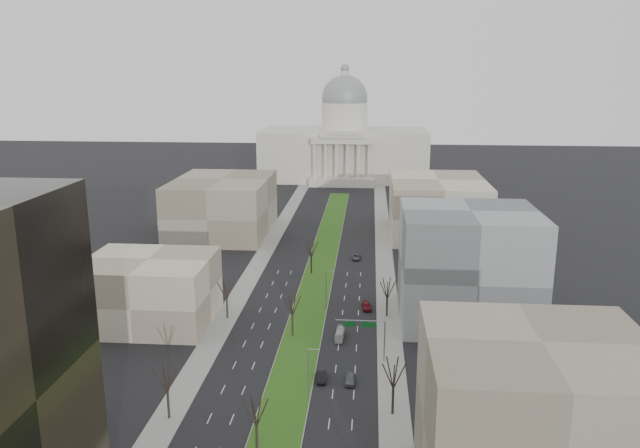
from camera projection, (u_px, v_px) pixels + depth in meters
The scene contains 25 objects.
ground at pixel (319, 274), 164.43m from camera, with size 600.00×600.00×0.00m, color black.
median at pixel (319, 275), 163.43m from camera, with size 8.00×222.03×0.20m.
sidewalk_left at pixel (233, 306), 141.60m from camera, with size 5.00×330.00×0.15m, color gray.
sidewalk_right at pixel (388, 311), 138.84m from camera, with size 5.00×330.00×0.15m, color gray.
capitol at pixel (344, 146), 305.24m from camera, with size 80.00×46.00×55.00m.
building_beige_left at pixel (149, 291), 131.49m from camera, with size 26.00×22.00×14.00m, color tan.
building_tan_right at pixel (534, 427), 74.04m from camera, with size 26.00×24.00×22.00m, color gray.
building_grey_right at pixel (468, 266), 131.78m from camera, with size 28.00×26.00×24.00m, color slate.
building_far_left at pixel (222, 206), 203.73m from camera, with size 30.00×40.00×18.00m, color gray.
building_far_right at pixel (437, 207), 203.05m from camera, with size 30.00×40.00×18.00m, color tan.
tree_left_mid at pixel (167, 377), 94.44m from camera, with size 5.40×5.40×9.72m.
tree_left_far at pixel (226, 289), 133.18m from camera, with size 5.28×5.28×9.50m.
tree_right_mid at pixel (394, 372), 95.56m from camera, with size 5.52×5.52×9.94m.
tree_right_far at pixel (387, 288), 134.41m from camera, with size 5.04×5.04×9.07m.
tree_median_a at pixel (256, 409), 85.50m from camera, with size 5.40×5.40×9.72m.
tree_median_b at pixel (292, 304), 124.20m from camera, with size 5.40×5.40×9.72m.
tree_median_c at pixel (311, 248), 162.91m from camera, with size 5.40×5.40×9.72m.
streetlamp_median_b at pixel (309, 374), 100.09m from camera, with size 1.90×0.20×9.16m.
streetlamp_median_c at pixel (326, 289), 138.79m from camera, with size 1.90×0.20×9.16m.
mast_arm_signs at pixel (370, 330), 113.55m from camera, with size 9.12×0.24×8.09m.
car_grey_near at pixel (350, 379), 106.90m from camera, with size 1.73×4.30×1.46m, color #56595F.
car_black at pixel (321, 376), 107.90m from camera, with size 1.62×4.65×1.53m, color black.
car_red at pixel (367, 306), 139.89m from camera, with size 1.93×4.76×1.38m, color maroon.
car_grey_far at pixel (356, 257), 176.91m from camera, with size 2.20×4.76×1.32m, color #4A4B51.
box_van at pixel (340, 334), 124.79m from camera, with size 1.49×6.39×1.78m, color silver.
Camera 1 is at (13.01, -35.92, 52.23)m, focal length 35.00 mm.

